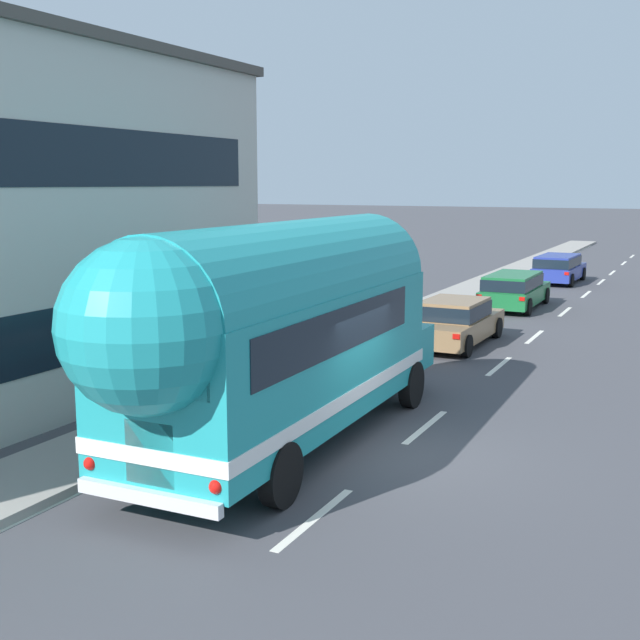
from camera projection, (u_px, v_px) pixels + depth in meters
ground_plane at (394, 453)px, 14.41m from camera, size 300.00×300.00×0.00m
lane_markings at (459, 327)px, 26.95m from camera, size 3.88×80.00×0.01m
sidewalk_slab at (367, 334)px, 25.30m from camera, size 2.00×90.00×0.15m
painted_bus at (276, 327)px, 13.95m from camera, size 2.72×10.54×4.12m
car_lead at (454, 320)px, 23.94m from camera, size 2.00×4.68×1.37m
car_second at (514, 288)px, 30.86m from camera, size 1.92×4.79×1.37m
car_third at (558, 267)px, 38.74m from camera, size 2.02×4.53×1.37m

